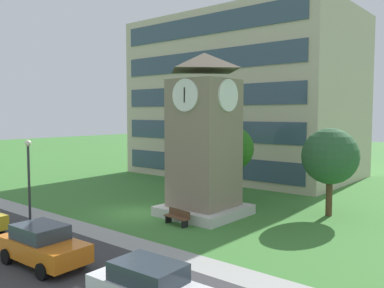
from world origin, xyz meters
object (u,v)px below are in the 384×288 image
Objects in this scene: park_bench at (177,217)px; tree_by_building at (225,131)px; clock_tower at (204,144)px; tree_streetside at (232,149)px; tree_near_tower at (330,156)px; parked_car_orange at (43,245)px; street_lamp at (29,172)px.

tree_by_building is at bearing 114.53° from park_bench.
clock_tower is 5.45× the size of park_bench.
park_bench is 0.34× the size of tree_streetside.
clock_tower is 4.91m from park_bench.
tree_by_building is 1.31× the size of tree_streetside.
tree_near_tower is 1.01× the size of tree_streetside.
tree_near_tower is at bearing 69.09° from parked_car_orange.
street_lamp is (-5.98, -8.32, -1.38)m from clock_tower.
tree_by_building is 1.30× the size of tree_near_tower.
tree_streetside is at bearing 104.53° from clock_tower.
clock_tower reaches higher than street_lamp.
tree_near_tower is at bearing 52.62° from park_bench.
tree_streetside reaches higher than parked_car_orange.
parked_car_orange reaches higher than park_bench.
street_lamp is at bearing 155.97° from parked_car_orange.
tree_by_building reaches higher than tree_near_tower.
clock_tower is 2.06× the size of street_lamp.
parked_car_orange is (0.03, -11.00, -3.63)m from clock_tower.
clock_tower is 7.82m from tree_near_tower.
tree_streetside is at bearing 179.87° from tree_near_tower.
tree_streetside is (4.72, 13.19, 0.69)m from street_lamp.
clock_tower is at bearing -141.46° from tree_near_tower.
street_lamp is at bearing -125.71° from clock_tower.
park_bench is 0.38× the size of street_lamp.
clock_tower reaches higher than tree_streetside.
clock_tower is at bearing -75.47° from tree_streetside.
clock_tower reaches higher than park_bench.
tree_by_building is at bearing 89.35° from street_lamp.
tree_streetside is at bearing 94.67° from parked_car_orange.
tree_by_building is 1.63× the size of parked_car_orange.
tree_near_tower is (11.86, -5.56, -1.08)m from tree_by_building.
tree_streetside is 16.19m from parked_car_orange.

